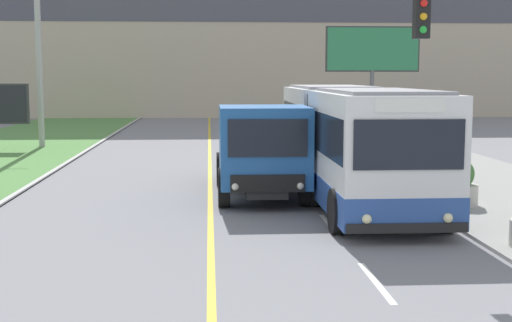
# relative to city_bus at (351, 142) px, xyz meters

# --- Properties ---
(city_bus) EXTENTS (2.71, 11.89, 3.11)m
(city_bus) POSITION_rel_city_bus_xyz_m (0.00, 0.00, 0.00)
(city_bus) COLOR white
(city_bus) RESTS_ON ground_plane
(dump_truck) EXTENTS (2.44, 6.56, 2.63)m
(dump_truck) POSITION_rel_city_bus_xyz_m (-2.53, -0.24, -0.25)
(dump_truck) COLOR black
(dump_truck) RESTS_ON ground_plane
(car_distant) EXTENTS (1.80, 4.30, 1.45)m
(car_distant) POSITION_rel_city_bus_xyz_m (0.25, 19.07, -0.89)
(car_distant) COLOR silver
(car_distant) RESTS_ON ground_plane
(utility_pole_far) EXTENTS (1.80, 0.28, 10.66)m
(utility_pole_far) POSITION_rel_city_bus_xyz_m (-12.02, 14.99, 3.80)
(utility_pole_far) COLOR #9E9E99
(utility_pole_far) RESTS_ON ground_plane
(traffic_light_mast) EXTENTS (2.28, 0.32, 5.32)m
(traffic_light_mast) POSITION_rel_city_bus_xyz_m (1.37, -6.49, 1.83)
(traffic_light_mast) COLOR slate
(traffic_light_mast) RESTS_ON ground_plane
(billboard_large) EXTENTS (5.30, 0.24, 6.17)m
(billboard_large) POSITION_rel_city_bus_xyz_m (5.20, 20.04, 3.12)
(billboard_large) COLOR #59595B
(billboard_large) RESTS_ON ground_plane
(planter_round_second) EXTENTS (1.02, 1.02, 1.24)m
(planter_round_second) POSITION_rel_city_bus_xyz_m (2.47, -1.87, -0.96)
(planter_round_second) COLOR #B7B2A8
(planter_round_second) RESTS_ON sidewalk_right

